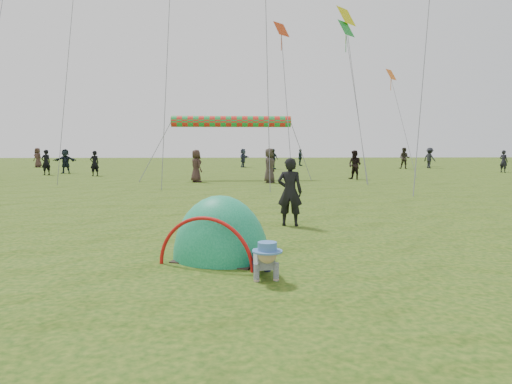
{
  "coord_description": "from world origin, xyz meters",
  "views": [
    {
      "loc": [
        -0.19,
        -6.25,
        1.9
      ],
      "look_at": [
        0.26,
        2.65,
        1.0
      ],
      "focal_mm": 32.0,
      "sensor_mm": 36.0,
      "label": 1
    }
  ],
  "objects": [
    {
      "name": "ground",
      "position": [
        0.0,
        0.0,
        0.0
      ],
      "size": [
        140.0,
        140.0,
        0.0
      ],
      "primitive_type": "plane",
      "color": "#13390C"
    },
    {
      "name": "crawling_toddler",
      "position": [
        0.26,
        0.15,
        0.29
      ],
      "size": [
        0.61,
        0.82,
        0.59
      ],
      "primitive_type": null,
      "rotation": [
        0.0,
        0.0,
        0.1
      ],
      "color": "black",
      "rests_on": "ground"
    },
    {
      "name": "popup_tent",
      "position": [
        -0.41,
        1.33,
        0.0
      ],
      "size": [
        2.06,
        1.9,
        2.16
      ],
      "primitive_type": "ellipsoid",
      "rotation": [
        0.0,
        0.0,
        -0.38
      ],
      "color": "#0C7949",
      "rests_on": "ground"
    },
    {
      "name": "standing_adult",
      "position": [
        1.15,
        4.48,
        0.81
      ],
      "size": [
        0.66,
        0.51,
        1.63
      ],
      "primitive_type": "imported",
      "rotation": [
        0.0,
        0.0,
        2.92
      ],
      "color": "black",
      "rests_on": "ground"
    },
    {
      "name": "crowd_person_0",
      "position": [
        19.34,
        25.79,
        0.81
      ],
      "size": [
        0.61,
        0.7,
        1.61
      ],
      "primitive_type": "imported",
      "rotation": [
        0.0,
        0.0,
        2.03
      ],
      "color": "black",
      "rests_on": "ground"
    },
    {
      "name": "crowd_person_2",
      "position": [
        3.08,
        31.12,
        0.84
      ],
      "size": [
        1.05,
        0.9,
        1.69
      ],
      "primitive_type": "imported",
      "rotation": [
        0.0,
        0.0,
        0.6
      ],
      "color": "black",
      "rests_on": "ground"
    },
    {
      "name": "crowd_person_4",
      "position": [
        -2.15,
        17.98,
        0.86
      ],
      "size": [
        0.91,
        1.0,
        1.71
      ],
      "primitive_type": "imported",
      "rotation": [
        0.0,
        0.0,
        2.13
      ],
      "color": "#372521",
      "rests_on": "ground"
    },
    {
      "name": "crowd_person_5",
      "position": [
        -11.91,
        26.26,
        0.85
      ],
      "size": [
        1.6,
        0.56,
        1.7
      ],
      "primitive_type": "imported",
      "rotation": [
        0.0,
        0.0,
        0.03
      ],
      "color": "black",
      "rests_on": "ground"
    },
    {
      "name": "crowd_person_6",
      "position": [
        -9.03,
        23.31,
        0.8
      ],
      "size": [
        0.7,
        0.67,
        1.61
      ],
      "primitive_type": "imported",
      "rotation": [
        0.0,
        0.0,
        3.84
      ],
      "color": "black",
      "rests_on": "ground"
    },
    {
      "name": "crowd_person_7",
      "position": [
        6.74,
        19.44,
        0.83
      ],
      "size": [
        1.0,
        1.03,
        1.67
      ],
      "primitive_type": "imported",
      "rotation": [
        0.0,
        0.0,
        5.41
      ],
      "color": "black",
      "rests_on": "ground"
    },
    {
      "name": "crowd_person_9",
      "position": [
        18.19,
        35.68,
        0.8
      ],
      "size": [
        1.1,
        1.19,
        1.61
      ],
      "primitive_type": "imported",
      "rotation": [
        0.0,
        0.0,
        0.93
      ],
      "color": "black",
      "rests_on": "ground"
    },
    {
      "name": "crowd_person_10",
      "position": [
        -17.75,
        35.73,
        0.87
      ],
      "size": [
        1.02,
        0.9,
        1.75
      ],
      "primitive_type": "imported",
      "rotation": [
        0.0,
        0.0,
        5.79
      ],
      "color": "#402A27",
      "rests_on": "ground"
    },
    {
      "name": "crowd_person_11",
      "position": [
        0.71,
        34.83,
        0.84
      ],
      "size": [
        1.1,
        1.62,
        1.68
      ],
      "primitive_type": "imported",
      "rotation": [
        0.0,
        0.0,
        1.14
      ],
      "color": "#2F374A",
      "rests_on": "ground"
    },
    {
      "name": "crowd_person_12",
      "position": [
        -12.54,
        24.51,
        0.83
      ],
      "size": [
        0.7,
        0.72,
        1.67
      ],
      "primitive_type": "imported",
      "rotation": [
        0.0,
        0.0,
        4.02
      ],
      "color": "black",
      "rests_on": "ground"
    },
    {
      "name": "crowd_person_13",
      "position": [
        14.19,
        31.43,
        0.89
      ],
      "size": [
        1.09,
        1.03,
        1.78
      ],
      "primitive_type": "imported",
      "rotation": [
        0.0,
        0.0,
        5.73
      ],
      "color": "#2F2821",
      "rests_on": "ground"
    },
    {
      "name": "crowd_person_14",
      "position": [
        6.3,
        37.68,
        0.82
      ],
      "size": [
        0.52,
        1.0,
        1.63
      ],
      "primitive_type": "imported",
      "rotation": [
        0.0,
        0.0,
        1.7
      ],
      "color": "#1A272C",
      "rests_on": "ground"
    },
    {
      "name": "crowd_person_15",
      "position": [
        16.8,
        32.44,
        0.89
      ],
      "size": [
        1.09,
        1.32,
        1.77
      ],
      "primitive_type": "imported",
      "rotation": [
        0.0,
        0.0,
        2.02
      ],
      "color": "black",
      "rests_on": "ground"
    },
    {
      "name": "crowd_person_16",
      "position": [
        1.69,
        17.33,
        0.9
      ],
      "size": [
        0.86,
        1.03,
        1.79
      ],
      "primitive_type": "imported",
      "rotation": [
        0.0,
        0.0,
        1.18
      ],
      "color": "#372E28",
      "rests_on": "ground"
    },
    {
      "name": "rainbow_tube_kite",
      "position": [
        -0.29,
        20.19,
        3.31
      ],
      "size": [
        6.84,
        0.64,
        0.64
      ],
      "primitive_type": "cylinder",
      "rotation": [
        0.0,
        1.57,
        0.0
      ],
      "color": "red"
    },
    {
      "name": "diamond_kite_0",
      "position": [
        2.29,
        17.45,
        7.8
      ],
      "size": [
        0.89,
        0.89,
        0.72
      ],
      "primitive_type": "plane",
      "rotation": [
        1.05,
        0.0,
        0.79
      ],
      "color": "#C53A11"
    },
    {
      "name": "diamond_kite_2",
      "position": [
        6.51,
        21.17,
        9.53
      ],
      "size": [
        1.34,
        1.34,
        1.09
      ],
      "primitive_type": "plane",
      "rotation": [
        1.05,
        0.0,
        0.79
      ],
      "color": "#D3CF08"
    },
    {
      "name": "diamond_kite_3",
      "position": [
        6.34,
        20.45,
        8.64
      ],
      "size": [
        1.13,
        1.13,
        0.92
      ],
      "primitive_type": "plane",
      "rotation": [
        1.05,
        0.0,
        0.79
      ],
      "color": "#198D2C"
    },
    {
      "name": "diamond_kite_7",
      "position": [
        10.81,
        25.56,
        6.85
      ],
      "size": [
        0.92,
        0.92,
        0.75
      ],
      "primitive_type": "plane",
      "rotation": [
        1.05,
        0.0,
        0.79
      ],
      "color": "orange"
    }
  ]
}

